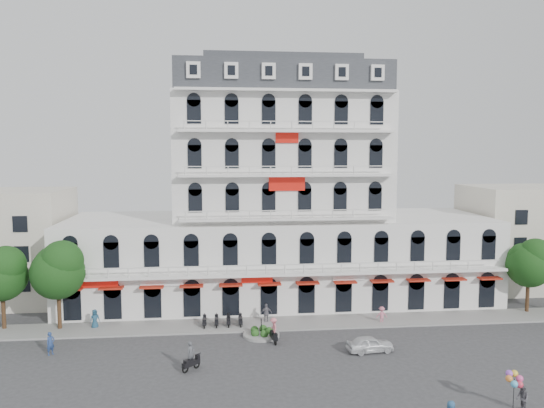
% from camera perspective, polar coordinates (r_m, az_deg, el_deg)
% --- Properties ---
extents(ground, '(120.00, 120.00, 0.00)m').
position_cam_1_polar(ground, '(42.52, 3.75, -16.59)').
color(ground, '#38383A').
rests_on(ground, ground).
extents(sidewalk, '(53.00, 4.00, 0.16)m').
position_cam_1_polar(sidewalk, '(50.83, 2.01, -12.69)').
color(sidewalk, gray).
rests_on(sidewalk, ground).
extents(main_building, '(45.00, 15.00, 25.80)m').
position_cam_1_polar(main_building, '(57.48, 0.82, -0.44)').
color(main_building, silver).
rests_on(main_building, ground).
extents(flank_building_west, '(14.00, 10.00, 12.00)m').
position_cam_1_polar(flank_building_west, '(64.03, -27.23, -4.02)').
color(flank_building_west, beige).
rests_on(flank_building_west, ground).
extents(flank_building_east, '(14.00, 10.00, 12.00)m').
position_cam_1_polar(flank_building_east, '(70.00, 25.83, -3.17)').
color(flank_building_east, beige).
rests_on(flank_building_east, ground).
extents(traffic_island, '(3.20, 3.20, 1.60)m').
position_cam_1_polar(traffic_island, '(47.64, -1.16, -13.74)').
color(traffic_island, gray).
rests_on(traffic_island, ground).
extents(parked_scooter_row, '(4.40, 1.80, 1.10)m').
position_cam_1_polar(parked_scooter_row, '(50.23, -5.34, -13.04)').
color(parked_scooter_row, black).
rests_on(parked_scooter_row, ground).
extents(tree_west_outer, '(4.50, 4.48, 7.76)m').
position_cam_1_polar(tree_west_outer, '(53.52, -27.04, -6.54)').
color(tree_west_outer, '#382314').
rests_on(tree_west_outer, ground).
extents(tree_west_inner, '(4.76, 4.76, 8.25)m').
position_cam_1_polar(tree_west_inner, '(51.39, -22.02, -6.43)').
color(tree_west_inner, '#382314').
rests_on(tree_west_inner, ground).
extents(tree_east_inner, '(4.40, 4.37, 7.57)m').
position_cam_1_polar(tree_east_inner, '(58.64, 25.98, -5.59)').
color(tree_east_inner, '#382314').
rests_on(tree_east_inner, ground).
extents(parked_car, '(3.92, 1.90, 1.29)m').
position_cam_1_polar(parked_car, '(44.83, 10.50, -14.59)').
color(parked_car, silver).
rests_on(parked_car, ground).
extents(rider_west, '(1.33, 1.29, 2.22)m').
position_cam_1_polar(rider_west, '(41.02, -8.72, -15.99)').
color(rider_west, black).
rests_on(rider_west, ground).
extents(rider_center, '(0.80, 1.70, 2.17)m').
position_cam_1_polar(rider_center, '(45.87, 0.17, -13.35)').
color(rider_center, black).
rests_on(rider_center, ground).
extents(pedestrian_left, '(1.05, 0.95, 1.80)m').
position_cam_1_polar(pedestrian_left, '(51.85, -18.52, -11.66)').
color(pedestrian_left, navy).
rests_on(pedestrian_left, ground).
extents(pedestrian_mid, '(1.10, 0.47, 1.87)m').
position_cam_1_polar(pedestrian_mid, '(50.80, -0.61, -11.69)').
color(pedestrian_mid, slate).
rests_on(pedestrian_mid, ground).
extents(pedestrian_right, '(1.09, 0.68, 1.62)m').
position_cam_1_polar(pedestrian_right, '(51.79, 11.72, -11.61)').
color(pedestrian_right, '#D57088').
rests_on(pedestrian_right, ground).
extents(pedestrian_far, '(0.78, 0.79, 1.85)m').
position_cam_1_polar(pedestrian_far, '(46.87, -22.72, -13.67)').
color(pedestrian_far, navy).
rests_on(pedestrian_far, ground).
extents(balloon_vendor, '(1.29, 1.23, 2.45)m').
position_cam_1_polar(balloon_vendor, '(38.13, 25.07, -17.78)').
color(balloon_vendor, '#55535A').
rests_on(balloon_vendor, ground).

